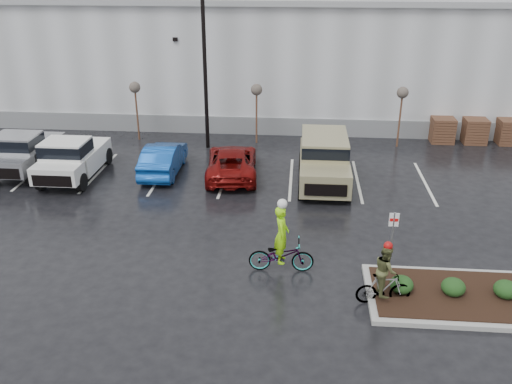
# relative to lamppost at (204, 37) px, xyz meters

# --- Properties ---
(ground) EXTENTS (120.00, 120.00, 0.00)m
(ground) POSITION_rel_lamppost_xyz_m (4.00, -12.00, -5.69)
(ground) COLOR black
(ground) RESTS_ON ground
(warehouse) EXTENTS (60.50, 15.50, 7.20)m
(warehouse) POSITION_rel_lamppost_xyz_m (4.00, 9.99, -2.04)
(warehouse) COLOR silver
(warehouse) RESTS_ON ground
(wooded_ridge) EXTENTS (80.00, 25.00, 6.00)m
(wooded_ridge) POSITION_rel_lamppost_xyz_m (4.00, 33.00, -2.69)
(wooded_ridge) COLOR #203616
(wooded_ridge) RESTS_ON ground
(lamppost) EXTENTS (0.50, 1.00, 9.22)m
(lamppost) POSITION_rel_lamppost_xyz_m (0.00, 0.00, 0.00)
(lamppost) COLOR black
(lamppost) RESTS_ON ground
(sapling_west) EXTENTS (0.60, 0.60, 3.20)m
(sapling_west) POSITION_rel_lamppost_xyz_m (-4.00, 1.00, -2.96)
(sapling_west) COLOR #462B1C
(sapling_west) RESTS_ON ground
(sapling_mid) EXTENTS (0.60, 0.60, 3.20)m
(sapling_mid) POSITION_rel_lamppost_xyz_m (2.50, 1.00, -2.96)
(sapling_mid) COLOR #462B1C
(sapling_mid) RESTS_ON ground
(sapling_east) EXTENTS (0.60, 0.60, 3.20)m
(sapling_east) POSITION_rel_lamppost_xyz_m (10.00, 1.00, -2.96)
(sapling_east) COLOR #462B1C
(sapling_east) RESTS_ON ground
(pallet_stack_a) EXTENTS (1.20, 1.20, 1.35)m
(pallet_stack_a) POSITION_rel_lamppost_xyz_m (12.50, 2.00, -5.01)
(pallet_stack_a) COLOR #462B1C
(pallet_stack_a) RESTS_ON ground
(pallet_stack_b) EXTENTS (1.20, 1.20, 1.35)m
(pallet_stack_b) POSITION_rel_lamppost_xyz_m (14.20, 2.00, -5.01)
(pallet_stack_b) COLOR #462B1C
(pallet_stack_b) RESTS_ON ground
(pallet_stack_c) EXTENTS (1.20, 1.20, 1.35)m
(pallet_stack_c) POSITION_rel_lamppost_xyz_m (16.00, 2.00, -5.01)
(pallet_stack_c) COLOR #462B1C
(pallet_stack_c) RESTS_ON ground
(curb_island) EXTENTS (8.00, 3.00, 0.15)m
(curb_island) POSITION_rel_lamppost_xyz_m (11.00, -13.00, -5.61)
(curb_island) COLOR gray
(curb_island) RESTS_ON ground
(mulch_bed) EXTENTS (7.60, 2.60, 0.04)m
(mulch_bed) POSITION_rel_lamppost_xyz_m (11.00, -13.00, -5.52)
(mulch_bed) COLOR black
(mulch_bed) RESTS_ON curb_island
(shrub_a) EXTENTS (0.70, 0.70, 0.52)m
(shrub_a) POSITION_rel_lamppost_xyz_m (8.00, -13.00, -5.27)
(shrub_a) COLOR #133615
(shrub_a) RESTS_ON curb_island
(shrub_b) EXTENTS (0.70, 0.70, 0.52)m
(shrub_b) POSITION_rel_lamppost_xyz_m (9.50, -13.00, -5.27)
(shrub_b) COLOR #133615
(shrub_b) RESTS_ON curb_island
(shrub_c) EXTENTS (0.70, 0.70, 0.52)m
(shrub_c) POSITION_rel_lamppost_xyz_m (11.00, -13.00, -5.27)
(shrub_c) COLOR #133615
(shrub_c) RESTS_ON curb_island
(fire_lane_sign) EXTENTS (0.30, 0.05, 2.20)m
(fire_lane_sign) POSITION_rel_lamppost_xyz_m (7.80, -11.80, -4.28)
(fire_lane_sign) COLOR gray
(fire_lane_sign) RESTS_ON ground
(pickup_silver) EXTENTS (2.10, 5.20, 1.96)m
(pickup_silver) POSITION_rel_lamppost_xyz_m (-7.91, -3.73, -4.71)
(pickup_silver) COLOR #A2A3A9
(pickup_silver) RESTS_ON ground
(pickup_white) EXTENTS (2.10, 5.20, 1.96)m
(pickup_white) POSITION_rel_lamppost_xyz_m (-5.36, -4.36, -4.71)
(pickup_white) COLOR silver
(pickup_white) RESTS_ON ground
(car_blue) EXTENTS (1.57, 4.31, 1.41)m
(car_blue) POSITION_rel_lamppost_xyz_m (-1.44, -3.74, -4.98)
(car_blue) COLOR #0E419A
(car_blue) RESTS_ON ground
(car_red) EXTENTS (2.66, 4.98, 1.33)m
(car_red) POSITION_rel_lamppost_xyz_m (1.78, -3.85, -5.02)
(car_red) COLOR #6D0B09
(car_red) RESTS_ON ground
(suv_tan) EXTENTS (2.20, 5.10, 2.06)m
(suv_tan) POSITION_rel_lamppost_xyz_m (5.94, -4.41, -4.66)
(suv_tan) COLOR gray
(suv_tan) RESTS_ON ground
(cyclist_hivis) EXTENTS (2.11, 0.80, 2.53)m
(cyclist_hivis) POSITION_rel_lamppost_xyz_m (4.38, -11.84, -4.91)
(cyclist_hivis) COLOR #3F3F44
(cyclist_hivis) RESTS_ON ground
(cyclist_olive) EXTENTS (1.61, 0.80, 2.03)m
(cyclist_olive) POSITION_rel_lamppost_xyz_m (7.42, -13.37, -4.93)
(cyclist_olive) COLOR #3F3F44
(cyclist_olive) RESTS_ON ground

